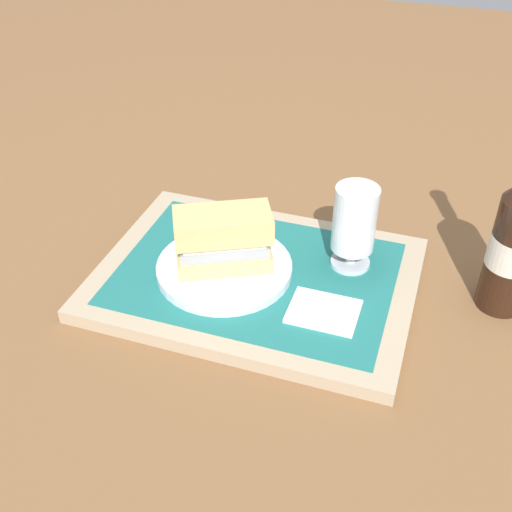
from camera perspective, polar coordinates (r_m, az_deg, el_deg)
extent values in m
plane|color=brown|center=(0.91, 0.00, -2.51)|extent=(3.00, 3.00, 0.00)
cube|color=tan|center=(0.90, 0.00, -2.03)|extent=(0.44, 0.32, 0.02)
cube|color=#1E6B66|center=(0.90, 0.00, -1.50)|extent=(0.38, 0.27, 0.00)
cylinder|color=white|center=(0.89, -2.84, -1.09)|extent=(0.19, 0.19, 0.01)
cube|color=tan|center=(0.88, -2.88, -0.12)|extent=(0.14, 0.12, 0.02)
cube|color=#9EA3A8|center=(0.87, -2.92, 0.93)|extent=(0.13, 0.10, 0.02)
cube|color=silver|center=(0.86, -2.94, 1.57)|extent=(0.12, 0.10, 0.01)
sphere|color=#47932D|center=(0.86, 0.39, 2.39)|extent=(0.04, 0.04, 0.04)
cube|color=tan|center=(0.85, -2.99, 2.78)|extent=(0.14, 0.12, 0.04)
cylinder|color=silver|center=(0.92, 8.39, -0.56)|extent=(0.06, 0.06, 0.01)
cylinder|color=silver|center=(0.91, 8.48, 0.19)|extent=(0.01, 0.01, 0.02)
cylinder|color=silver|center=(0.88, 8.82, 3.30)|extent=(0.06, 0.06, 0.09)
cylinder|color=gold|center=(0.89, 8.67, 1.96)|extent=(0.06, 0.06, 0.05)
cylinder|color=white|center=(0.88, 8.84, 3.44)|extent=(0.05, 0.05, 0.01)
cube|color=white|center=(0.83, 6.06, -4.94)|extent=(0.09, 0.07, 0.01)
cylinder|color=black|center=(0.89, 21.93, 0.05)|extent=(0.06, 0.06, 0.17)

